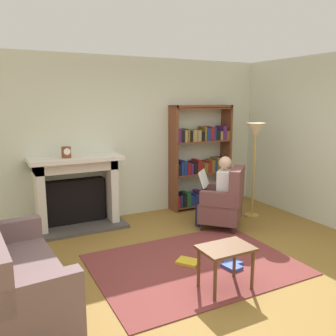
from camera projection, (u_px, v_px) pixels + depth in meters
ground at (208, 275)px, 4.11m from camera, size 14.00×14.00×0.00m
back_wall at (127, 138)px, 6.08m from camera, size 5.60×0.10×2.70m
side_wall_right at (298, 138)px, 6.14m from camera, size 0.10×5.20×2.70m
area_rug at (194, 264)px, 4.37m from camera, size 2.40×1.80×0.01m
fireplace at (77, 190)px, 5.58m from camera, size 1.43×0.64×1.14m
mantel_clock at (66, 152)px, 5.31m from camera, size 0.14×0.14×0.17m
bookshelf at (201, 160)px, 6.60m from camera, size 1.18×0.32×1.90m
armchair_reading at (225, 202)px, 5.58m from camera, size 0.89×0.89×0.97m
seated_reader at (218, 189)px, 5.58m from camera, size 0.58×0.58×1.14m
sofa_floral at (16, 277)px, 3.43m from camera, size 0.85×1.75×0.85m
side_table at (226, 254)px, 3.75m from camera, size 0.56×0.39×0.48m
scattered_books at (214, 261)px, 4.42m from camera, size 0.75×0.69×0.04m
floor_lamp at (255, 138)px, 5.94m from camera, size 0.32×0.32×1.62m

